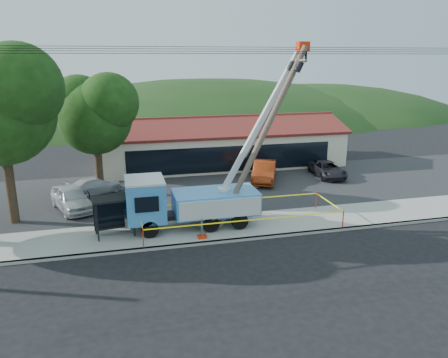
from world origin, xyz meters
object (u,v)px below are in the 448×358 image
Objects in this scene: car_dark at (327,178)px; utility_truck at (189,199)px; car_silver at (73,211)px; leaning_pole at (265,131)px; car_red at (264,182)px; bus_shelter at (113,207)px; car_white at (96,195)px.

utility_truck is at bearing -142.69° from car_dark.
car_dark is at bearing -11.31° from car_silver.
utility_truck is 5.97m from leaning_pole.
car_red is at bearing 70.43° from leaning_pole.
car_silver is at bearing -165.30° from car_dark.
car_silver is 1.02× the size of car_dark.
utility_truck is at bearing -6.11° from bus_shelter.
bus_shelter is 19.71m from car_dark.
car_red is at bearing -118.87° from car_white.
car_red reaches higher than car_silver.
leaning_pole is 2.28× the size of car_dark.
car_white is at bearing -156.03° from car_red.
utility_truck reaches higher than car_white.
utility_truck reaches higher than leaning_pole.
bus_shelter reaches higher than car_red.
car_silver is 3.54m from car_white.
bus_shelter is 8.65m from car_white.
car_white is at bearing 91.10° from bus_shelter.
car_red is at bearing -7.86° from car_silver.
leaning_pole is at bearing -46.95° from car_silver.
utility_truck is 2.55× the size of car_white.
car_white is (-1.36, 8.35, -1.80)m from bus_shelter.
bus_shelter is at bearing -177.99° from utility_truck.
car_red is 13.32m from car_white.
car_white is (-13.32, -0.22, 0.00)m from car_red.
leaning_pole reaches higher than car_dark.
bus_shelter is (-8.76, 0.45, -4.04)m from leaning_pole.
car_silver is (-7.05, 4.93, -1.87)m from utility_truck.
car_silver is 20.66m from car_dark.
car_silver reaches higher than car_dark.
car_dark is (20.35, 3.56, 0.00)m from car_silver.
car_red is at bearing -174.53° from car_dark.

